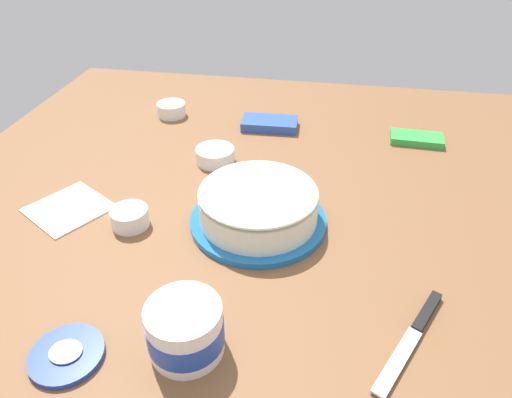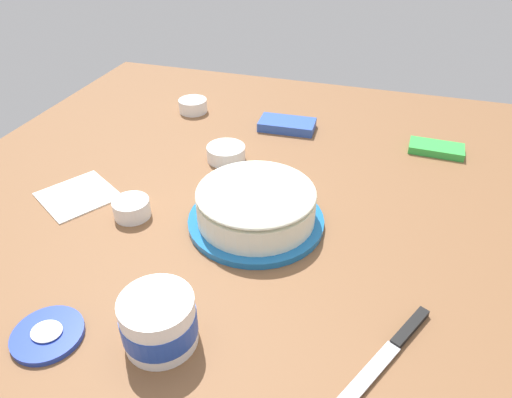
% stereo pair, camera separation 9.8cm
% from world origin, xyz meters
% --- Properties ---
extents(ground_plane, '(1.54, 1.54, 0.00)m').
position_xyz_m(ground_plane, '(0.00, 0.00, 0.00)').
color(ground_plane, brown).
extents(frosted_cake, '(0.28, 0.28, 0.10)m').
position_xyz_m(frosted_cake, '(-0.02, 0.06, 0.04)').
color(frosted_cake, '#1E6BB2').
rests_on(frosted_cake, ground_plane).
extents(frosting_tub, '(0.12, 0.12, 0.09)m').
position_xyz_m(frosting_tub, '(0.04, 0.38, 0.05)').
color(frosting_tub, white).
rests_on(frosting_tub, ground_plane).
extents(frosting_tub_lid, '(0.11, 0.11, 0.02)m').
position_xyz_m(frosting_tub_lid, '(0.21, 0.43, 0.01)').
color(frosting_tub_lid, '#233DAD').
rests_on(frosting_tub_lid, ground_plane).
extents(spreading_knife, '(0.13, 0.22, 0.01)m').
position_xyz_m(spreading_knife, '(-0.31, 0.29, 0.01)').
color(spreading_knife, silver).
rests_on(spreading_knife, ground_plane).
extents(sprinkle_bowl_pink, '(0.08, 0.08, 0.04)m').
position_xyz_m(sprinkle_bowl_pink, '(0.24, 0.11, 0.02)').
color(sprinkle_bowl_pink, white).
rests_on(sprinkle_bowl_pink, ground_plane).
extents(sprinkle_bowl_blue, '(0.10, 0.10, 0.04)m').
position_xyz_m(sprinkle_bowl_blue, '(0.13, -0.17, 0.02)').
color(sprinkle_bowl_blue, white).
rests_on(sprinkle_bowl_blue, ground_plane).
extents(sprinkle_bowl_rainbow, '(0.09, 0.09, 0.04)m').
position_xyz_m(sprinkle_bowl_rainbow, '(0.33, -0.42, 0.02)').
color(sprinkle_bowl_rainbow, white).
rests_on(sprinkle_bowl_rainbow, ground_plane).
extents(candy_box_lower, '(0.14, 0.08, 0.02)m').
position_xyz_m(candy_box_lower, '(-0.38, -0.37, 0.01)').
color(candy_box_lower, green).
rests_on(candy_box_lower, ground_plane).
extents(candy_box_upper, '(0.16, 0.09, 0.03)m').
position_xyz_m(candy_box_upper, '(0.03, -0.39, 0.01)').
color(candy_box_upper, '#2D51B2').
rests_on(candy_box_upper, ground_plane).
extents(paper_napkin, '(0.21, 0.21, 0.01)m').
position_xyz_m(paper_napkin, '(0.40, 0.08, 0.00)').
color(paper_napkin, white).
rests_on(paper_napkin, ground_plane).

